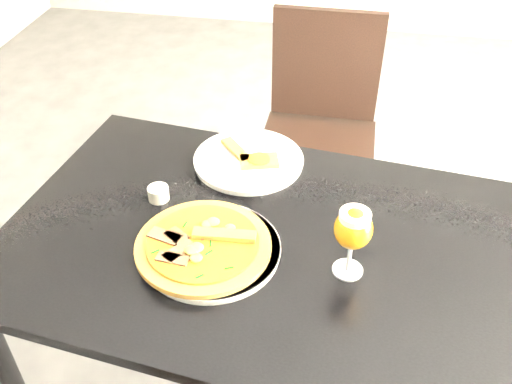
% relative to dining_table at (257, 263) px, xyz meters
% --- Properties ---
extents(dining_table, '(1.29, 0.94, 0.75)m').
position_rel_dining_table_xyz_m(dining_table, '(0.00, 0.00, 0.00)').
color(dining_table, black).
rests_on(dining_table, ground).
extents(chair_far, '(0.43, 0.43, 0.93)m').
position_rel_dining_table_xyz_m(chair_far, '(0.08, 0.89, -0.15)').
color(chair_far, black).
rests_on(chair_far, ground).
extents(plate_main, '(0.36, 0.36, 0.02)m').
position_rel_dining_table_xyz_m(plate_main, '(-0.09, -0.07, 0.10)').
color(plate_main, silver).
rests_on(plate_main, dining_table).
extents(pizza, '(0.31, 0.31, 0.03)m').
position_rel_dining_table_xyz_m(pizza, '(-0.11, -0.08, 0.12)').
color(pizza, brown).
rests_on(pizza, plate_main).
extents(plate_second, '(0.33, 0.33, 0.02)m').
position_rel_dining_table_xyz_m(plate_second, '(-0.08, 0.29, 0.10)').
color(plate_second, silver).
rests_on(plate_second, dining_table).
extents(crust_scraps, '(0.18, 0.14, 0.01)m').
position_rel_dining_table_xyz_m(crust_scraps, '(-0.07, 0.29, 0.11)').
color(crust_scraps, brown).
rests_on(crust_scraps, plate_second).
extents(loose_crust, '(0.12, 0.04, 0.01)m').
position_rel_dining_table_xyz_m(loose_crust, '(-0.12, 0.06, 0.09)').
color(loose_crust, brown).
rests_on(loose_crust, dining_table).
extents(sauce_cup, '(0.05, 0.05, 0.04)m').
position_rel_dining_table_xyz_m(sauce_cup, '(-0.27, 0.09, 0.11)').
color(sauce_cup, beige).
rests_on(sauce_cup, dining_table).
extents(beer_glass, '(0.08, 0.08, 0.17)m').
position_rel_dining_table_xyz_m(beer_glass, '(0.22, -0.07, 0.21)').
color(beer_glass, silver).
rests_on(beer_glass, dining_table).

